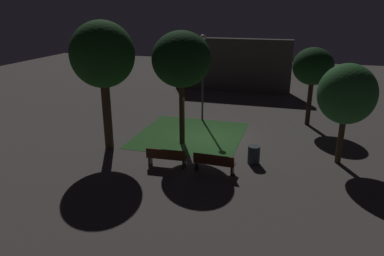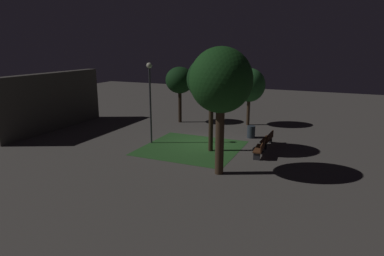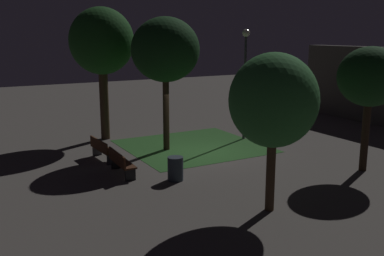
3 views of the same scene
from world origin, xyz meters
name	(u,v)px [view 1 (image 1 of 3)]	position (x,y,z in m)	size (l,w,h in m)	color
ground_plane	(211,138)	(0.00, 0.00, 0.00)	(60.00, 60.00, 0.00)	#56514C
grass_lawn	(190,135)	(-1.28, 0.23, 0.01)	(5.78, 6.01, 0.01)	#2D6028
bench_lawn_edge	(166,157)	(-1.10, -4.14, 0.48)	(1.83, 0.59, 0.88)	#512D19
bench_corner	(214,162)	(1.10, -4.14, 0.48)	(1.81, 0.54, 0.88)	#422314
tree_right_canopy	(103,56)	(-4.68, -2.82, 4.68)	(3.05, 3.05, 6.33)	#423021
tree_lawn_side	(313,67)	(5.07, 4.07, 3.52)	(2.35, 2.35, 4.66)	#2D2116
tree_near_wall	(181,60)	(-1.33, -1.11, 4.39)	(2.95, 2.95, 5.81)	#38281C
tree_back_right	(347,94)	(6.38, -1.48, 3.25)	(2.52, 2.52, 4.61)	#423021
lamp_post_path_center	(203,65)	(-1.33, 3.11, 3.52)	(0.36, 0.36, 5.30)	#333338
trash_bin	(254,155)	(2.64, -2.67, 0.43)	(0.56, 0.56, 0.85)	#2D3842
building_wall_backdrop	(232,65)	(-1.11, 11.98, 2.18)	(9.76, 0.80, 4.35)	#4C4742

